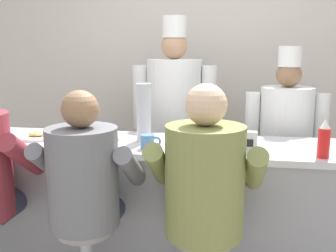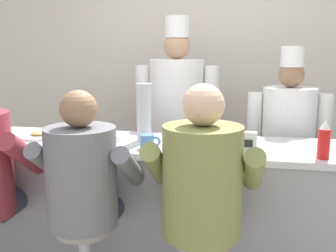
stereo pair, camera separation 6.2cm
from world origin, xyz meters
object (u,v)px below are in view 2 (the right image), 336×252
object	(u,v)px
hot_sauce_bottle_orange	(321,142)
cook_in_whites_far	(288,141)
coffee_mug_white	(108,140)
diner_seated_grey	(84,182)
cook_in_whites_near	(177,115)
coffee_mug_blue	(148,142)
napkin_dispenser_chrome	(246,142)
cup_stack_steel	(144,112)
ketchup_bottle_red	(324,141)
diner_seated_olive	(203,186)
breakfast_plate	(38,136)

from	to	relation	value
hot_sauce_bottle_orange	cook_in_whites_far	distance (m)	0.73
coffee_mug_white	diner_seated_grey	xyz separation A→B (m)	(-0.02, -0.36, -0.16)
cook_in_whites_near	cook_in_whites_far	world-z (taller)	cook_in_whites_near
coffee_mug_white	coffee_mug_blue	bearing A→B (deg)	-5.67
napkin_dispenser_chrome	cup_stack_steel	bearing A→B (deg)	164.50
ketchup_bottle_red	cook_in_whites_near	distance (m)	1.48
hot_sauce_bottle_orange	coffee_mug_white	world-z (taller)	hot_sauce_bottle_orange
ketchup_bottle_red	diner_seated_grey	bearing A→B (deg)	-167.55
diner_seated_olive	napkin_dispenser_chrome	bearing A→B (deg)	57.34
coffee_mug_blue	coffee_mug_white	distance (m)	0.27
coffee_mug_blue	diner_seated_olive	world-z (taller)	diner_seated_olive
hot_sauce_bottle_orange	cook_in_whites_near	xyz separation A→B (m)	(-1.04, 0.92, -0.02)
coffee_mug_blue	cup_stack_steel	world-z (taller)	cup_stack_steel
hot_sauce_bottle_orange	diner_seated_grey	distance (m)	1.42
diner_seated_grey	ketchup_bottle_red	bearing A→B (deg)	12.45
hot_sauce_bottle_orange	breakfast_plate	xyz separation A→B (m)	(-1.87, 0.04, -0.05)
ketchup_bottle_red	breakfast_plate	distance (m)	1.87
hot_sauce_bottle_orange	coffee_mug_white	distance (m)	1.32
napkin_dispenser_chrome	cook_in_whites_far	size ratio (longest dim) A/B	0.08
hot_sauce_bottle_orange	cup_stack_steel	size ratio (longest dim) A/B	0.33
diner_seated_olive	coffee_mug_white	bearing A→B (deg)	151.36
cup_stack_steel	hot_sauce_bottle_orange	bearing A→B (deg)	-5.16
coffee_mug_white	diner_seated_grey	size ratio (longest dim) A/B	0.09
ketchup_bottle_red	cup_stack_steel	xyz separation A→B (m)	(-1.11, 0.25, 0.09)
diner_seated_olive	cook_in_whites_far	bearing A→B (deg)	64.12
napkin_dispenser_chrome	cook_in_whites_far	xyz separation A→B (m)	(0.33, 0.79, -0.16)
coffee_mug_blue	diner_seated_grey	size ratio (longest dim) A/B	0.09
coffee_mug_blue	diner_seated_olive	size ratio (longest dim) A/B	0.09
ketchup_bottle_red	coffee_mug_blue	world-z (taller)	ketchup_bottle_red
napkin_dispenser_chrome	diner_seated_olive	distance (m)	0.45
ketchup_bottle_red	hot_sauce_bottle_orange	size ratio (longest dim) A/B	1.74
napkin_dispenser_chrome	breakfast_plate	bearing A→B (deg)	174.82
ketchup_bottle_red	coffee_mug_blue	size ratio (longest dim) A/B	1.71
coffee_mug_blue	diner_seated_olive	xyz separation A→B (m)	(0.38, -0.33, -0.15)
coffee_mug_white	breakfast_plate	bearing A→B (deg)	167.40
breakfast_plate	cook_in_whites_near	distance (m)	1.22
hot_sauce_bottle_orange	cook_in_whites_far	size ratio (longest dim) A/B	0.08
breakfast_plate	cup_stack_steel	world-z (taller)	cup_stack_steel
hot_sauce_bottle_orange	napkin_dispenser_chrome	world-z (taller)	hot_sauce_bottle_orange
hot_sauce_bottle_orange	coffee_mug_white	xyz separation A→B (m)	(-1.31, -0.08, -0.02)
cup_stack_steel	cook_in_whites_far	xyz separation A→B (m)	(1.01, 0.60, -0.29)
ketchup_bottle_red	diner_seated_olive	xyz separation A→B (m)	(-0.65, -0.29, -0.21)
cup_stack_steel	cook_in_whites_near	world-z (taller)	cook_in_whites_near
cup_stack_steel	diner_seated_olive	bearing A→B (deg)	-49.77
cup_stack_steel	diner_seated_olive	size ratio (longest dim) A/B	0.27
napkin_dispenser_chrome	hot_sauce_bottle_orange	bearing A→B (deg)	11.17
coffee_mug_white	cup_stack_steel	xyz separation A→B (m)	(0.19, 0.18, 0.16)
breakfast_plate	diner_seated_grey	xyz separation A→B (m)	(0.54, -0.48, -0.14)
cook_in_whites_near	hot_sauce_bottle_orange	bearing A→B (deg)	-41.76
cup_stack_steel	cook_in_whites_near	size ratio (longest dim) A/B	0.21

